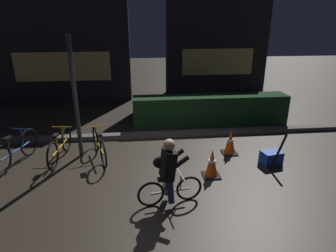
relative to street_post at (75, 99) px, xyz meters
name	(u,v)px	position (x,y,z in m)	size (l,w,h in m)	color
ground_plane	(162,176)	(1.85, -1.20, -1.41)	(40.00, 40.00, 0.00)	#2D261E
sidewalk_curb	(155,135)	(1.85, 1.00, -1.35)	(12.00, 0.24, 0.12)	#56544F
hedge_row	(210,110)	(3.65, 1.90, -0.95)	(4.80, 0.70, 0.91)	#19381C
storefront_left	(61,39)	(-1.43, 5.30, 1.00)	(5.16, 0.54, 4.84)	#262328
storefront_right	(218,34)	(4.88, 6.00, 1.11)	(4.40, 0.54, 5.05)	#262328
street_post	(75,99)	(0.00, 0.00, 0.00)	(0.10, 0.10, 2.81)	#2D2D33
parked_bike_leftmost	(16,150)	(-1.36, -0.31, -1.06)	(0.53, 1.62, 0.77)	black
parked_bike_left_mid	(60,147)	(-0.43, -0.19, -1.07)	(0.46, 1.60, 0.74)	black
parked_bike_center_left	(99,145)	(0.47, -0.21, -1.07)	(0.56, 1.53, 0.73)	black
traffic_cone_near	(212,163)	(2.90, -1.30, -1.11)	(0.36, 0.36, 0.61)	black
traffic_cone_far	(230,142)	(3.61, -0.28, -1.10)	(0.36, 0.36, 0.63)	black
blue_crate	(271,158)	(4.38, -0.90, -1.26)	(0.44, 0.32, 0.30)	#193DB7
cyclist	(168,172)	(1.90, -2.13, -0.78)	(1.18, 0.50, 1.25)	black
closed_umbrella	(278,152)	(4.40, -1.15, -1.01)	(0.05, 0.05, 0.85)	black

